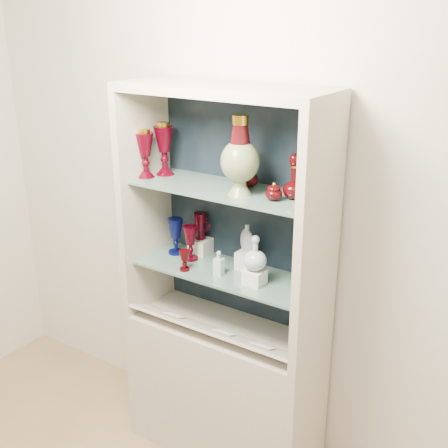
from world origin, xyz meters
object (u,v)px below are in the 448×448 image
Objects in this scene: ruby_decanter_a at (250,164)px; flat_flask at (247,238)px; cobalt_goblet at (176,236)px; ruby_goblet_tall at (191,243)px; ruby_pitcher at (200,226)px; cameo_medallion at (317,254)px; pedestal_lamp_left at (145,153)px; ruby_decanter_b at (294,175)px; clear_round_decanter at (255,254)px; enamel_urn at (240,156)px; clear_square_bottle at (219,263)px; ruby_goblet_small at (185,260)px; lidded_bowl at (274,191)px; pedestal_lamp_right at (164,149)px.

ruby_decanter_a reaches higher than flat_flask.
cobalt_goblet is at bearing -174.27° from ruby_decanter_a.
flat_flask reaches higher than ruby_goblet_tall.
ruby_pitcher is 0.68m from cameo_medallion.
ruby_decanter_b is (0.77, 0.08, -0.01)m from pedestal_lamp_left.
pedestal_lamp_left reaches higher than clear_round_decanter.
ruby_pitcher is at bearing 38.94° from pedestal_lamp_left.
clear_round_decanter is 0.28m from cameo_medallion.
ruby_decanter_b is at bearing 18.61° from enamel_urn.
ruby_decanter_a reaches higher than clear_square_bottle.
cameo_medallion is at bearing 8.20° from pedestal_lamp_left.
ruby_goblet_small is at bearing -118.97° from flat_flask.
ruby_decanter_b is at bearing -12.03° from ruby_decanter_a.
ruby_decanter_a is 2.58× the size of lidded_bowl.
lidded_bowl is 0.61m from ruby_goblet_small.
enamel_urn reaches higher than cameo_medallion.
ruby_decanter_b is 2.05× the size of ruby_goblet_small.
ruby_decanter_b is 0.11m from lidded_bowl.
clear_round_decanter reaches higher than ruby_goblet_small.
ruby_goblet_small is 0.85× the size of clear_square_bottle.
clear_round_decanter is at bearing -174.19° from lidded_bowl.
ruby_pitcher is (0.16, 0.08, -0.40)m from pedestal_lamp_right.
ruby_decanter_a is at bearing -10.09° from ruby_pitcher.
ruby_goblet_tall is (0.21, 0.07, -0.45)m from pedestal_lamp_left.
pedestal_lamp_left reaches higher than lidded_bowl.
enamel_urn reaches higher than pedestal_lamp_right.
clear_square_bottle is 0.76× the size of clear_round_decanter.
ruby_decanter_b is 0.70m from ruby_goblet_small.
pedestal_lamp_left is 2.29× the size of ruby_goblet_small.
lidded_bowl is 0.72m from cobalt_goblet.
lidded_bowl is at bearing -6.45° from pedestal_lamp_right.
pedestal_lamp_right is at bearing 173.03° from ruby_goblet_tall.
cameo_medallion is at bearing 16.24° from ruby_goblet_small.
pedestal_lamp_right is 1.63× the size of clear_round_decanter.
ruby_decanter_a is 1.33× the size of clear_round_decanter.
cameo_medallion is (0.37, -0.01, -0.36)m from ruby_decanter_a.
enamel_urn is 2.50× the size of ruby_pitcher.
ruby_decanter_a is 0.49m from clear_square_bottle.
ruby_goblet_small is (-0.50, -0.13, -0.47)m from ruby_decanter_b.
ruby_pitcher is (-0.06, 0.22, 0.10)m from ruby_goblet_small.
ruby_decanter_a is (0.47, 0.04, -0.02)m from pedestal_lamp_right.
pedestal_lamp_left reaches higher than ruby_decanter_a.
pedestal_lamp_left is at bearing -179.55° from enamel_urn.
pedestal_lamp_left is 2.87× the size of lidded_bowl.
enamel_urn is at bearing -178.03° from clear_round_decanter.
clear_round_decanter is at bearing -48.40° from ruby_decanter_a.
cobalt_goblet is 0.78m from cameo_medallion.
ruby_goblet_small is 0.64× the size of clear_round_decanter.
ruby_pitcher is 0.87× the size of clear_round_decanter.
ruby_pitcher reaches higher than cobalt_goblet.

